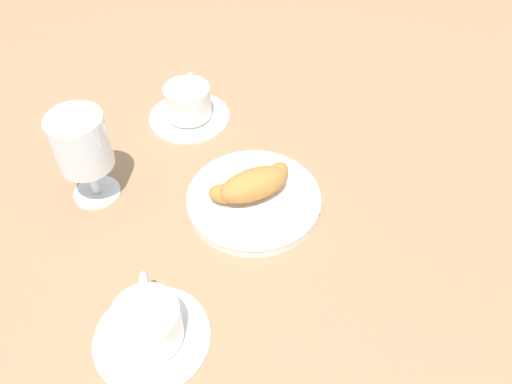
{
  "coord_description": "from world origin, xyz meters",
  "views": [
    {
      "loc": [
        -0.3,
        -0.37,
        0.55
      ],
      "look_at": [
        0.02,
        -0.0,
        0.03
      ],
      "focal_mm": 36.06,
      "sensor_mm": 36.0,
      "label": 1
    }
  ],
  "objects_px": {
    "croissant_large": "(255,186)",
    "coffee_cup_far": "(149,327)",
    "coffee_cup_near": "(188,105)",
    "juice_glass_left": "(81,145)",
    "pastry_plate": "(256,201)"
  },
  "relations": [
    {
      "from": "croissant_large",
      "to": "coffee_cup_far",
      "type": "xyz_separation_m",
      "value": [
        -0.23,
        -0.08,
        -0.01
      ]
    },
    {
      "from": "croissant_large",
      "to": "coffee_cup_near",
      "type": "xyz_separation_m",
      "value": [
        0.05,
        0.22,
        -0.01
      ]
    },
    {
      "from": "coffee_cup_near",
      "to": "coffee_cup_far",
      "type": "relative_size",
      "value": 1.0
    },
    {
      "from": "coffee_cup_far",
      "to": "juice_glass_left",
      "type": "bearing_deg",
      "value": 75.31
    },
    {
      "from": "coffee_cup_near",
      "to": "juice_glass_left",
      "type": "xyz_separation_m",
      "value": [
        -0.21,
        -0.05,
        0.07
      ]
    },
    {
      "from": "coffee_cup_near",
      "to": "coffee_cup_far",
      "type": "height_order",
      "value": "same"
    },
    {
      "from": "coffee_cup_near",
      "to": "coffee_cup_far",
      "type": "xyz_separation_m",
      "value": [
        -0.27,
        -0.3,
        0.0
      ]
    },
    {
      "from": "croissant_large",
      "to": "coffee_cup_far",
      "type": "distance_m",
      "value": 0.24
    },
    {
      "from": "coffee_cup_near",
      "to": "juice_glass_left",
      "type": "bearing_deg",
      "value": -165.33
    },
    {
      "from": "pastry_plate",
      "to": "coffee_cup_near",
      "type": "distance_m",
      "value": 0.23
    },
    {
      "from": "croissant_large",
      "to": "juice_glass_left",
      "type": "height_order",
      "value": "juice_glass_left"
    },
    {
      "from": "coffee_cup_far",
      "to": "croissant_large",
      "type": "bearing_deg",
      "value": 19.23
    },
    {
      "from": "croissant_large",
      "to": "juice_glass_left",
      "type": "xyz_separation_m",
      "value": [
        -0.16,
        0.17,
        0.06
      ]
    },
    {
      "from": "pastry_plate",
      "to": "juice_glass_left",
      "type": "height_order",
      "value": "juice_glass_left"
    },
    {
      "from": "pastry_plate",
      "to": "coffee_cup_near",
      "type": "relative_size",
      "value": 1.41
    }
  ]
}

